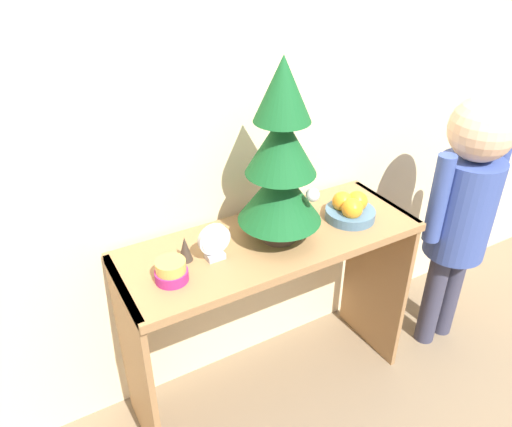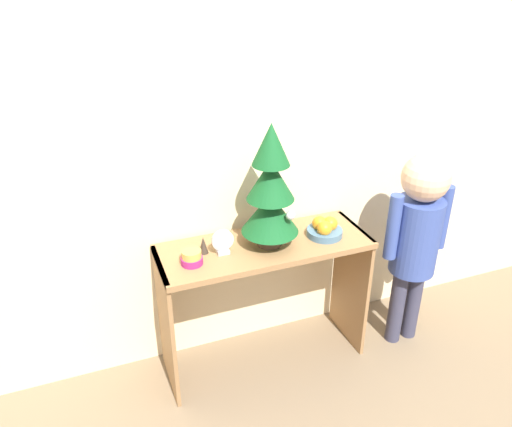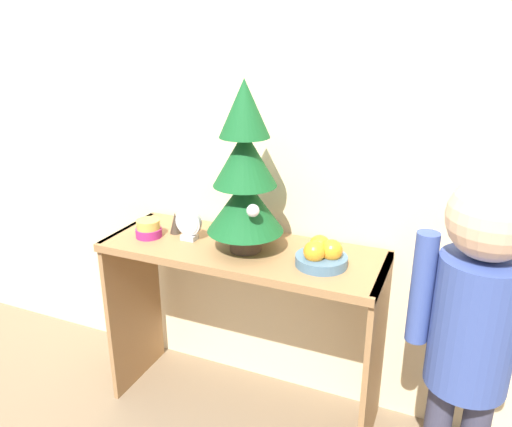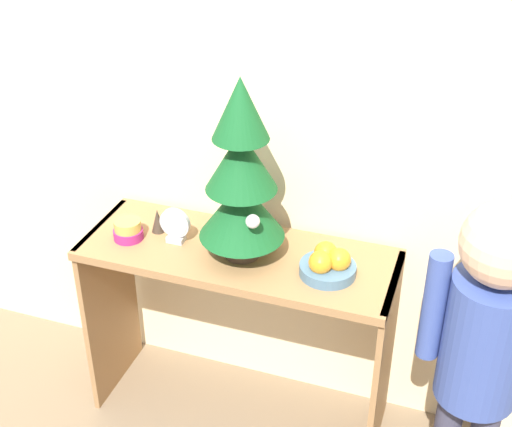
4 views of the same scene
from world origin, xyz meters
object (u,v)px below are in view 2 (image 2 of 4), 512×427
at_px(mini_tree, 271,191).
at_px(fruit_bowl, 325,229).
at_px(desk_clock, 223,242).
at_px(figurine, 203,245).
at_px(child_figure, 417,229).
at_px(singing_bowl, 192,258).

distance_m(mini_tree, fruit_bowl, 0.39).
bearing_deg(desk_clock, figurine, 155.25).
bearing_deg(child_figure, fruit_bowl, 168.64).
height_order(mini_tree, child_figure, mini_tree).
bearing_deg(mini_tree, singing_bowl, -175.16).
relative_size(singing_bowl, figurine, 1.19).
relative_size(mini_tree, singing_bowl, 6.04).
bearing_deg(mini_tree, fruit_bowl, -2.86).
xyz_separation_m(mini_tree, singing_bowl, (-0.40, -0.03, -0.26)).
bearing_deg(child_figure, mini_tree, 171.75).
height_order(singing_bowl, child_figure, child_figure).
bearing_deg(fruit_bowl, singing_bowl, -178.40).
height_order(mini_tree, desk_clock, mini_tree).
xyz_separation_m(desk_clock, child_figure, (1.03, -0.12, -0.07)).
xyz_separation_m(mini_tree, child_figure, (0.79, -0.11, -0.30)).
relative_size(fruit_bowl, singing_bowl, 1.77).
bearing_deg(figurine, fruit_bowl, -5.06).
distance_m(fruit_bowl, figurine, 0.62).
relative_size(mini_tree, fruit_bowl, 3.42).
xyz_separation_m(fruit_bowl, child_figure, (0.50, -0.10, -0.05)).
distance_m(singing_bowl, figurine, 0.11).
bearing_deg(figurine, desk_clock, -24.75).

